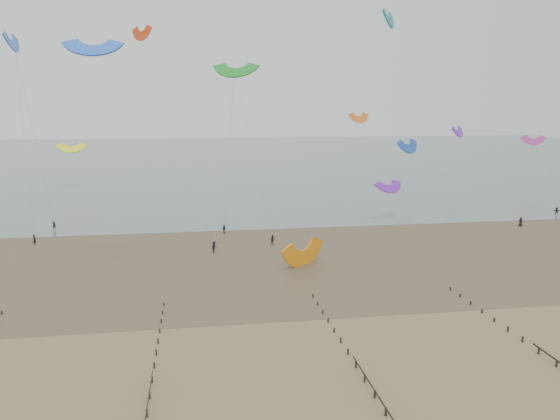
# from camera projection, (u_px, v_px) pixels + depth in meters

# --- Properties ---
(ground) EXTENTS (500.00, 500.00, 0.00)m
(ground) POSITION_uv_depth(u_px,v_px,m) (299.00, 341.00, 54.87)
(ground) COLOR brown
(ground) RESTS_ON ground
(sea_and_shore) EXTENTS (500.00, 665.00, 0.03)m
(sea_and_shore) POSITION_uv_depth(u_px,v_px,m) (234.00, 252.00, 87.64)
(sea_and_shore) COLOR #475654
(sea_and_shore) RESTS_ON ground
(kitesurfer_lead) EXTENTS (0.78, 0.75, 1.81)m
(kitesurfer_lead) POSITION_uv_depth(u_px,v_px,m) (34.00, 239.00, 92.44)
(kitesurfer_lead) COLOR black
(kitesurfer_lead) RESTS_ON ground
(kitesurfers) EXTENTS (111.89, 22.25, 1.89)m
(kitesurfers) POSITION_uv_depth(u_px,v_px,m) (402.00, 226.00, 102.50)
(kitesurfers) COLOR black
(kitesurfers) RESTS_ON ground
(grounded_kite) EXTENTS (9.78, 9.55, 4.25)m
(grounded_kite) POSITION_uv_depth(u_px,v_px,m) (304.00, 265.00, 80.83)
(grounded_kite) COLOR orange
(grounded_kite) RESTS_ON ground
(kites_airborne) EXTENTS (208.73, 114.86, 44.56)m
(kites_airborne) POSITION_uv_depth(u_px,v_px,m) (159.00, 106.00, 131.18)
(kites_airborne) COLOR blue
(kites_airborne) RESTS_ON ground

